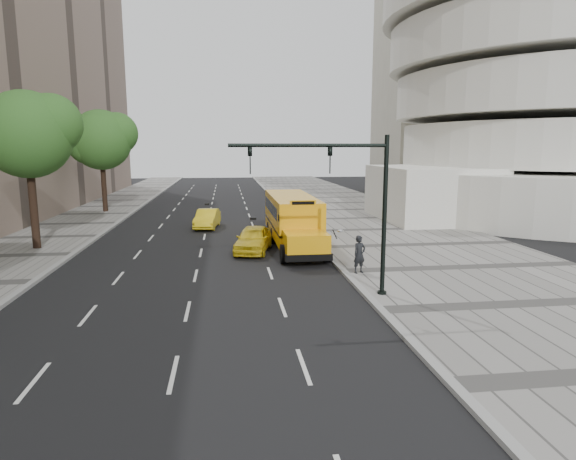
{
  "coord_description": "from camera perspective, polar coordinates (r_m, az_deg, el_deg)",
  "views": [
    {
      "loc": [
        0.48,
        -27.21,
        5.92
      ],
      "look_at": [
        3.5,
        -4.0,
        1.9
      ],
      "focal_mm": 30.0,
      "sensor_mm": 36.0,
      "label": 1
    }
  ],
  "objects": [
    {
      "name": "pedestrian",
      "position": [
        22.57,
        8.46,
        -2.87
      ],
      "size": [
        0.75,
        0.63,
        1.76
      ],
      "primitive_type": "imported",
      "rotation": [
        0.0,
        0.0,
        0.38
      ],
      "color": "black",
      "rests_on": "sidewalk_museum"
    },
    {
      "name": "guggenheim",
      "position": [
        54.62,
        25.8,
        16.87
      ],
      "size": [
        33.2,
        42.2,
        35.0
      ],
      "color": "white",
      "rests_on": "ground"
    },
    {
      "name": "tree_c",
      "position": [
        46.87,
        -21.16,
        9.98
      ],
      "size": [
        6.02,
        5.35,
        9.27
      ],
      "color": "black",
      "rests_on": "ground"
    },
    {
      "name": "curb_museum",
      "position": [
        28.37,
        3.97,
        -2.17
      ],
      "size": [
        0.3,
        140.0,
        0.15
      ],
      "primitive_type": "cube",
      "color": "gray",
      "rests_on": "ground"
    },
    {
      "name": "traffic_signal",
      "position": [
        18.59,
        7.32,
        4.03
      ],
      "size": [
        6.18,
        0.36,
        6.4
      ],
      "color": "black",
      "rests_on": "ground"
    },
    {
      "name": "ground",
      "position": [
        27.85,
        -8.24,
        -2.63
      ],
      "size": [
        140.0,
        140.0,
        0.0
      ],
      "primitive_type": "plane",
      "color": "black",
      "rests_on": "ground"
    },
    {
      "name": "sidewalk_far",
      "position": [
        30.11,
        -29.69,
        -2.75
      ],
      "size": [
        6.0,
        140.0,
        0.15
      ],
      "primitive_type": "cube",
      "color": "gray",
      "rests_on": "ground"
    },
    {
      "name": "school_bus",
      "position": [
        29.52,
        0.49,
        1.65
      ],
      "size": [
        2.96,
        11.56,
        3.19
      ],
      "color": "#F1A30D",
      "rests_on": "ground"
    },
    {
      "name": "taxi_near",
      "position": [
        27.65,
        -4.13,
        -1.06
      ],
      "size": [
        2.7,
        4.67,
        1.49
      ],
      "primitive_type": "imported",
      "rotation": [
        0.0,
        0.0,
        -0.23
      ],
      "color": "yellow",
      "rests_on": "ground"
    },
    {
      "name": "tree_b",
      "position": [
        31.09,
        -28.38,
        10.0
      ],
      "size": [
        5.51,
        4.9,
        9.09
      ],
      "color": "black",
      "rests_on": "ground"
    },
    {
      "name": "sidewalk_museum",
      "position": [
        30.12,
        15.24,
        -1.79
      ],
      "size": [
        12.0,
        140.0,
        0.15
      ],
      "primitive_type": "cube",
      "color": "gray",
      "rests_on": "ground"
    },
    {
      "name": "curb_far",
      "position": [
        29.09,
        -24.21,
        -2.72
      ],
      "size": [
        0.3,
        140.0,
        0.15
      ],
      "primitive_type": "cube",
      "color": "gray",
      "rests_on": "ground"
    },
    {
      "name": "taxi_far",
      "position": [
        36.35,
        -9.55,
        1.34
      ],
      "size": [
        1.97,
        4.34,
        1.38
      ],
      "primitive_type": "imported",
      "rotation": [
        0.0,
        0.0,
        -0.13
      ],
      "color": "yellow",
      "rests_on": "ground"
    }
  ]
}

